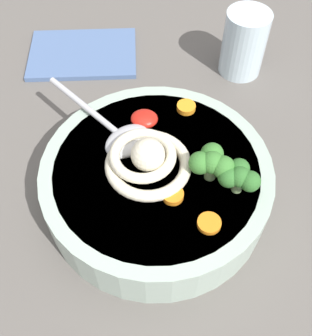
{
  "coord_description": "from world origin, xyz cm",
  "views": [
    {
      "loc": [
        -2.23,
        24.75,
        47.8
      ],
      "look_at": [
        0.05,
        -3.21,
        9.09
      ],
      "focal_mm": 44.18,
      "sensor_mm": 36.0,
      "label": 1
    }
  ],
  "objects_px": {
    "noodle_pile": "(147,160)",
    "soup_bowl": "(156,183)",
    "soup_spoon": "(120,135)",
    "folded_napkin": "(83,54)",
    "drinking_glass": "(244,43)"
  },
  "relations": [
    {
      "from": "soup_spoon",
      "to": "folded_napkin",
      "type": "height_order",
      "value": "soup_spoon"
    },
    {
      "from": "soup_bowl",
      "to": "soup_spoon",
      "type": "xyz_separation_m",
      "value": [
        0.05,
        -0.04,
        0.04
      ]
    },
    {
      "from": "drinking_glass",
      "to": "folded_napkin",
      "type": "height_order",
      "value": "drinking_glass"
    },
    {
      "from": "soup_bowl",
      "to": "noodle_pile",
      "type": "xyz_separation_m",
      "value": [
        0.01,
        -0.0,
        0.04
      ]
    },
    {
      "from": "noodle_pile",
      "to": "soup_spoon",
      "type": "relative_size",
      "value": 0.72
    },
    {
      "from": "soup_spoon",
      "to": "folded_napkin",
      "type": "distance_m",
      "value": 0.26
    },
    {
      "from": "folded_napkin",
      "to": "soup_spoon",
      "type": "bearing_deg",
      "value": 113.17
    },
    {
      "from": "soup_bowl",
      "to": "folded_napkin",
      "type": "xyz_separation_m",
      "value": [
        0.14,
        -0.27,
        -0.03
      ]
    },
    {
      "from": "noodle_pile",
      "to": "soup_bowl",
      "type": "bearing_deg",
      "value": 176.66
    },
    {
      "from": "soup_bowl",
      "to": "drinking_glass",
      "type": "height_order",
      "value": "drinking_glass"
    },
    {
      "from": "noodle_pile",
      "to": "folded_napkin",
      "type": "relative_size",
      "value": 0.62
    },
    {
      "from": "soup_bowl",
      "to": "soup_spoon",
      "type": "relative_size",
      "value": 1.79
    },
    {
      "from": "noodle_pile",
      "to": "drinking_glass",
      "type": "xyz_separation_m",
      "value": [
        -0.13,
        -0.25,
        -0.03
      ]
    },
    {
      "from": "soup_bowl",
      "to": "noodle_pile",
      "type": "height_order",
      "value": "noodle_pile"
    },
    {
      "from": "drinking_glass",
      "to": "folded_napkin",
      "type": "xyz_separation_m",
      "value": [
        0.26,
        -0.01,
        -0.05
      ]
    }
  ]
}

